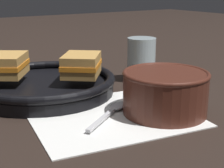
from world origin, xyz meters
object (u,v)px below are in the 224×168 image
spoon (114,109)px  sandwich_near_left (7,65)px  drinking_glass (141,60)px  sandwich_near_right (82,65)px  skillet (45,84)px  soup_bowl (165,90)px

spoon → sandwich_near_left: bearing=85.5°
drinking_glass → sandwich_near_right: bearing=-174.8°
spoon → skillet: 0.19m
skillet → drinking_glass: bearing=-6.5°
sandwich_near_left → soup_bowl: bearing=-53.5°
skillet → drinking_glass: (0.24, -0.03, 0.03)m
drinking_glass → spoon: bearing=-140.0°
sandwich_near_right → drinking_glass: drinking_glass is taller
skillet → sandwich_near_left: bearing=147.3°
skillet → sandwich_near_left: size_ratio=2.48×
spoon → sandwich_near_left: (-0.13, 0.22, 0.06)m
sandwich_near_right → soup_bowl: bearing=-69.7°
sandwich_near_left → drinking_glass: size_ratio=1.15×
sandwich_near_left → sandwich_near_right: (0.14, -0.09, 0.00)m
soup_bowl → spoon: soup_bowl is taller
skillet → drinking_glass: 0.25m
spoon → sandwich_near_left: 0.26m
spoon → skillet: (-0.06, 0.18, 0.01)m
spoon → skillet: size_ratio=0.45×
soup_bowl → drinking_glass: drinking_glass is taller
skillet → sandwich_near_right: (0.07, -0.04, 0.04)m
soup_bowl → skillet: bearing=120.5°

